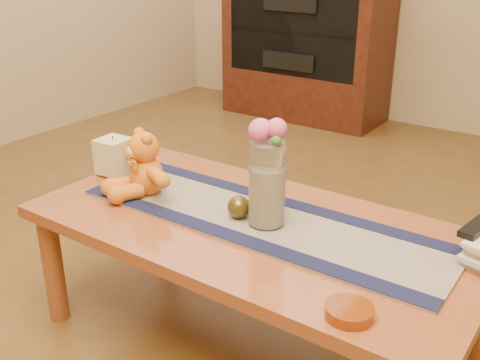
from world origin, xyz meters
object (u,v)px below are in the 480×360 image
Objects in this scene: glass_vase at (267,184)px; tv_remote at (478,226)px; amber_dish at (349,312)px; bronze_ball at (239,207)px; teddy_bear at (146,163)px; book_bottom at (475,249)px; pillar_candle at (114,156)px.

glass_vase is 0.59m from tv_remote.
bronze_ball is at bearing 152.64° from amber_dish.
amber_dish is at bearing -27.36° from bronze_ball.
amber_dish is at bearing 9.14° from teddy_bear.
amber_dish is at bearing -99.54° from tv_remote.
glass_vase reaches higher than book_bottom.
amber_dish is at bearing -102.35° from book_bottom.
book_bottom is at bearing 8.06° from pillar_candle.
teddy_bear is 2.35× the size of pillar_candle.
bronze_ball is 0.44× the size of tv_remote.
bronze_ball is at bearing -155.40° from book_bottom.
glass_vase reaches higher than tv_remote.
tv_remote is at bearing 17.66° from bronze_ball.
teddy_bear is 4.31× the size of bronze_ball.
teddy_bear is 1.37× the size of book_bottom.
amber_dish reaches higher than book_bottom.
pillar_candle reaches higher than bronze_ball.
pillar_candle is 0.50× the size of glass_vase.
amber_dish is (0.86, -0.24, -0.10)m from teddy_bear.
teddy_bear is 0.90m from amber_dish.
bronze_ball is (0.59, -0.04, -0.03)m from pillar_candle.
book_bottom is at bearing 18.41° from bronze_ball.
amber_dish is (1.09, -0.30, -0.06)m from pillar_candle.
teddy_bear is at bearing -160.89° from book_bottom.
glass_vase is 0.61m from book_bottom.
glass_vase reaches higher than pillar_candle.
pillar_candle reaches higher than amber_dish.
pillar_candle is at bearing 177.93° from glass_vase.
book_bottom is 0.50m from amber_dish.
bronze_ball is 0.69m from book_bottom.
tv_remote is 0.49m from amber_dish.
pillar_candle is 1.15× the size of amber_dish.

